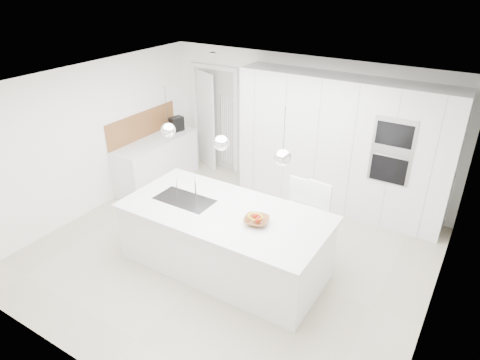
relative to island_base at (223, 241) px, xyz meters
The scene contains 27 objects.
floor 0.53m from the island_base, 108.43° to the left, with size 5.50×5.50×0.00m, color #BCB096.
wall_back 2.92m from the island_base, 92.05° to the left, with size 5.50×5.50×0.00m, color white.
wall_left 2.98m from the island_base, behind, with size 5.00×5.00×0.00m, color white.
ceiling 2.09m from the island_base, 108.43° to the left, with size 5.50×5.50×0.00m, color white.
tall_cabinets 2.69m from the island_base, 74.36° to the left, with size 3.60×0.60×2.30m, color white.
oven_stack 2.86m from the island_base, 53.85° to the left, with size 0.62×0.04×1.05m, color #A5A5A8, non-canonical shape.
doorway_frame 3.50m from the island_base, 126.50° to the left, with size 1.11×0.08×2.13m, color white, non-canonical shape.
hallway_door 3.61m from the island_base, 130.22° to the left, with size 0.82×0.04×2.00m, color white.
radiator 3.28m from the island_base, 122.08° to the left, with size 0.32×0.04×1.40m, color white, non-canonical shape.
left_base_cabinets 2.96m from the island_base, 149.53° to the left, with size 0.60×1.80×0.86m, color white.
left_worktop 2.99m from the island_base, 149.53° to the left, with size 0.62×1.82×0.04m, color white.
oak_backsplash 3.29m from the island_base, 152.14° to the left, with size 0.02×1.80×0.50m, color brown.
island_base is the anchor object (origin of this frame).
island_worktop 0.45m from the island_base, 90.00° to the left, with size 2.84×1.40×0.04m, color white.
island_sink 0.76m from the island_base, behind, with size 0.84×0.44×0.18m, color #3F3F42, non-canonical shape.
island_tap 0.89m from the island_base, 161.57° to the left, with size 0.02×0.02×0.30m, color white.
pendant_left 1.70m from the island_base, behind, with size 0.20×0.20×0.20m, color white.
pendant_mid 1.47m from the island_base, 146.31° to the right, with size 0.20×0.20×0.20m, color white.
pendant_right 1.70m from the island_base, ahead, with size 0.20×0.20×0.20m, color white.
fruit_bowl 0.73m from the island_base, ahead, with size 0.32×0.32×0.08m, color brown.
espresso_machine 3.36m from the island_base, 139.96° to the left, with size 0.17×0.26×0.28m, color black.
bar_stool_left 1.12m from the island_base, 53.38° to the left, with size 0.37×0.52×1.13m, color white, non-canonical shape.
bar_stool_right 1.29m from the island_base, 41.34° to the left, with size 0.38×0.53×1.16m, color white, non-canonical shape.
apple_a 0.76m from the island_base, ahead, with size 0.07×0.07×0.07m, color #B12311.
apple_b 0.77m from the island_base, ahead, with size 0.08×0.08×0.08m, color #B12311.
apple_c 0.73m from the island_base, ahead, with size 0.08×0.08×0.08m, color #B12311.
banana_bunch 0.78m from the island_base, ahead, with size 0.21×0.21×0.03m, color yellow.
Camera 1 is at (2.89, -4.35, 3.87)m, focal length 32.00 mm.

